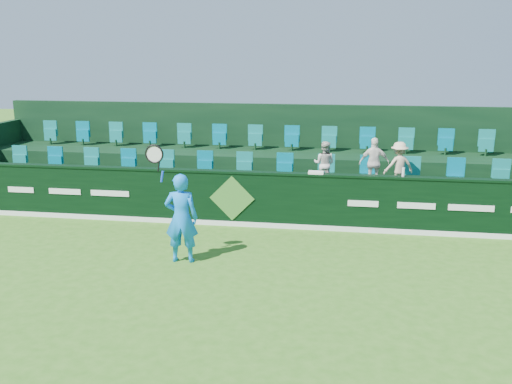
% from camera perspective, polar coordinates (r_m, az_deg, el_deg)
% --- Properties ---
extents(ground, '(60.00, 60.00, 0.00)m').
position_cam_1_polar(ground, '(10.34, -6.75, -9.73)').
color(ground, '#316919').
rests_on(ground, ground).
extents(sponsor_hoarding, '(16.00, 0.25, 1.35)m').
position_cam_1_polar(sponsor_hoarding, '(13.81, -2.32, -0.62)').
color(sponsor_hoarding, black).
rests_on(sponsor_hoarding, ground).
extents(stand_tier_front, '(16.00, 2.00, 0.80)m').
position_cam_1_polar(stand_tier_front, '(14.92, -1.48, -0.60)').
color(stand_tier_front, black).
rests_on(stand_tier_front, ground).
extents(stand_tier_back, '(16.00, 1.80, 1.30)m').
position_cam_1_polar(stand_tier_back, '(16.69, -0.28, 1.84)').
color(stand_tier_back, black).
rests_on(stand_tier_back, ground).
extents(stand_rear, '(16.00, 4.10, 2.60)m').
position_cam_1_polar(stand_rear, '(17.01, -0.04, 4.01)').
color(stand_rear, black).
rests_on(stand_rear, ground).
extents(seat_row_front, '(13.50, 0.50, 0.60)m').
position_cam_1_polar(seat_row_front, '(15.15, -1.22, 2.34)').
color(seat_row_front, '#117974').
rests_on(seat_row_front, stand_tier_front).
extents(seat_row_back, '(13.50, 0.50, 0.60)m').
position_cam_1_polar(seat_row_back, '(16.81, -0.12, 5.22)').
color(seat_row_back, '#117974').
rests_on(seat_row_back, stand_tier_back).
extents(tennis_player, '(1.04, 0.50, 2.42)m').
position_cam_1_polar(tennis_player, '(11.43, -7.51, -2.53)').
color(tennis_player, '#0E7BEF').
rests_on(tennis_player, ground).
extents(spectator_left, '(0.64, 0.54, 1.15)m').
position_cam_1_polar(spectator_left, '(14.49, 6.84, 2.82)').
color(spectator_left, beige).
rests_on(spectator_left, stand_tier_front).
extents(spectator_middle, '(0.77, 0.37, 1.27)m').
position_cam_1_polar(spectator_middle, '(14.49, 11.74, 2.86)').
color(spectator_middle, white).
rests_on(spectator_middle, stand_tier_front).
extents(spectator_right, '(0.87, 0.67, 1.18)m').
position_cam_1_polar(spectator_right, '(14.54, 14.09, 2.59)').
color(spectator_right, beige).
rests_on(spectator_right, stand_tier_front).
extents(towel, '(0.35, 0.23, 0.05)m').
position_cam_1_polar(towel, '(13.40, 6.01, 1.95)').
color(towel, white).
rests_on(towel, sponsor_hoarding).
extents(drinks_bottle, '(0.07, 0.07, 0.21)m').
position_cam_1_polar(drinks_bottle, '(13.43, 14.52, 1.94)').
color(drinks_bottle, silver).
rests_on(drinks_bottle, sponsor_hoarding).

